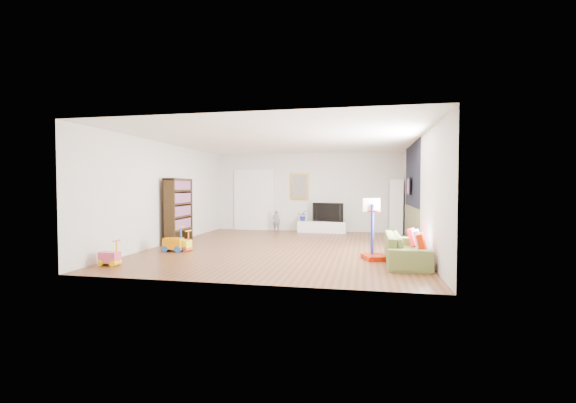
% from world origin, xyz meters
% --- Properties ---
extents(floor, '(6.50, 7.50, 0.00)m').
position_xyz_m(floor, '(0.00, 0.00, 0.00)').
color(floor, brown).
rests_on(floor, ground).
extents(ceiling, '(6.50, 7.50, 0.00)m').
position_xyz_m(ceiling, '(0.00, 0.00, 2.70)').
color(ceiling, white).
rests_on(ceiling, ground).
extents(wall_back, '(6.50, 0.00, 2.70)m').
position_xyz_m(wall_back, '(0.00, 3.75, 1.35)').
color(wall_back, silver).
rests_on(wall_back, ground).
extents(wall_front, '(6.50, 0.00, 2.70)m').
position_xyz_m(wall_front, '(0.00, -3.75, 1.35)').
color(wall_front, silver).
rests_on(wall_front, ground).
extents(wall_left, '(0.00, 7.50, 2.70)m').
position_xyz_m(wall_left, '(-3.25, 0.00, 1.35)').
color(wall_left, white).
rests_on(wall_left, ground).
extents(wall_right, '(0.00, 7.50, 2.70)m').
position_xyz_m(wall_right, '(3.25, 0.00, 1.35)').
color(wall_right, silver).
rests_on(wall_right, ground).
extents(navy_accent, '(0.01, 3.20, 1.70)m').
position_xyz_m(navy_accent, '(3.23, 1.40, 1.85)').
color(navy_accent, black).
rests_on(navy_accent, wall_right).
extents(olive_wainscot, '(0.01, 3.20, 1.00)m').
position_xyz_m(olive_wainscot, '(3.23, 1.40, 0.50)').
color(olive_wainscot, brown).
rests_on(olive_wainscot, wall_right).
extents(doorway, '(1.45, 0.06, 2.10)m').
position_xyz_m(doorway, '(-1.90, 3.71, 1.05)').
color(doorway, white).
rests_on(doorway, ground).
extents(painting_back, '(0.62, 0.06, 0.92)m').
position_xyz_m(painting_back, '(-0.25, 3.71, 1.55)').
color(painting_back, gold).
rests_on(painting_back, wall_back).
extents(artwork_right, '(0.04, 0.56, 0.46)m').
position_xyz_m(artwork_right, '(3.17, 1.60, 1.55)').
color(artwork_right, '#7F3F8C').
rests_on(artwork_right, wall_right).
extents(media_console, '(1.65, 0.51, 0.38)m').
position_xyz_m(media_console, '(0.58, 3.34, 0.19)').
color(media_console, silver).
rests_on(media_console, ground).
extents(tall_cabinet, '(0.44, 0.44, 1.77)m').
position_xyz_m(tall_cabinet, '(2.98, 3.43, 0.89)').
color(tall_cabinet, white).
rests_on(tall_cabinet, ground).
extents(bookshelf, '(0.38, 1.22, 1.76)m').
position_xyz_m(bookshelf, '(-3.01, 0.20, 0.88)').
color(bookshelf, '#31200D').
rests_on(bookshelf, ground).
extents(sofa, '(0.80, 1.99, 0.58)m').
position_xyz_m(sofa, '(2.80, -1.46, 0.29)').
color(sofa, olive).
rests_on(sofa, ground).
extents(basketball_hoop, '(0.61, 0.67, 1.30)m').
position_xyz_m(basketball_hoop, '(2.19, -1.23, 0.65)').
color(basketball_hoop, '#B11700').
rests_on(basketball_hoop, ground).
extents(ride_on_yellow, '(0.42, 0.30, 0.50)m').
position_xyz_m(ride_on_yellow, '(-2.28, -1.01, 0.25)').
color(ride_on_yellow, yellow).
rests_on(ride_on_yellow, ground).
extents(ride_on_orange, '(0.45, 0.29, 0.60)m').
position_xyz_m(ride_on_orange, '(-2.47, -1.13, 0.30)').
color(ride_on_orange, orange).
rests_on(ride_on_orange, ground).
extents(ride_on_pink, '(0.38, 0.24, 0.50)m').
position_xyz_m(ride_on_pink, '(-2.91, -2.86, 0.25)').
color(ride_on_pink, '#E64567').
rests_on(ride_on_pink, ground).
extents(child, '(0.27, 0.18, 0.73)m').
position_xyz_m(child, '(-1.00, 3.38, 0.36)').
color(child, slate).
rests_on(child, ground).
extents(tv, '(1.08, 0.46, 0.63)m').
position_xyz_m(tv, '(0.81, 3.37, 0.69)').
color(tv, black).
rests_on(tv, media_console).
extents(vase_plant, '(0.34, 0.30, 0.36)m').
position_xyz_m(vase_plant, '(-0.07, 3.38, 0.56)').
color(vase_plant, navy).
rests_on(vase_plant, media_console).
extents(pillow_left, '(0.19, 0.42, 0.41)m').
position_xyz_m(pillow_left, '(3.03, -2.00, 0.46)').
color(pillow_left, red).
rests_on(pillow_left, sofa).
extents(pillow_center, '(0.16, 0.43, 0.42)m').
position_xyz_m(pillow_center, '(3.03, -1.46, 0.46)').
color(pillow_center, silver).
rests_on(pillow_center, sofa).
extents(pillow_right, '(0.19, 0.37, 0.36)m').
position_xyz_m(pillow_right, '(2.99, -0.89, 0.46)').
color(pillow_right, red).
rests_on(pillow_right, sofa).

